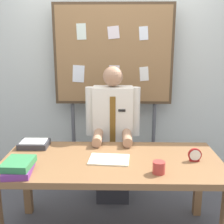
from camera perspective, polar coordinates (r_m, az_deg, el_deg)
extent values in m
cube|color=silver|center=(3.46, 0.35, 8.75)|extent=(6.40, 0.08, 2.70)
cube|color=brown|center=(2.37, -0.09, -9.99)|extent=(1.79, 0.82, 0.05)
cube|color=brown|center=(2.98, -16.65, -13.12)|extent=(0.07, 0.07, 0.68)
cube|color=brown|center=(2.95, 16.94, -13.39)|extent=(0.07, 0.07, 0.68)
cube|color=#2D2D33|center=(3.17, 0.16, -13.20)|extent=(0.34, 0.30, 0.44)
cube|color=silver|center=(2.94, 0.17, -2.52)|extent=(0.40, 0.22, 0.79)
sphere|color=#A87A5B|center=(2.84, 0.18, 7.17)|extent=(0.20, 0.20, 0.20)
cylinder|color=silver|center=(2.89, -4.39, 0.15)|extent=(0.09, 0.09, 0.50)
cylinder|color=silver|center=(2.88, 4.74, 0.11)|extent=(0.09, 0.09, 0.50)
cylinder|color=#A87A5B|center=(2.71, -2.89, -5.14)|extent=(0.09, 0.30, 0.09)
cylinder|color=#A87A5B|center=(2.71, 3.06, -5.18)|extent=(0.09, 0.30, 0.09)
cube|color=brown|center=(2.81, 0.13, -2.03)|extent=(0.06, 0.01, 0.51)
cube|color=black|center=(2.78, 1.99, 0.30)|extent=(0.07, 0.01, 0.02)
cube|color=#4C3823|center=(3.25, 0.31, 11.41)|extent=(1.34, 0.05, 1.11)
cube|color=olive|center=(3.24, 0.31, 11.40)|extent=(1.28, 0.04, 1.05)
cylinder|color=#59595E|center=(3.52, -7.67, -5.54)|extent=(0.04, 0.04, 0.99)
cylinder|color=#59595E|center=(3.51, 8.28, -5.64)|extent=(0.04, 0.04, 0.99)
cube|color=silver|center=(3.23, 0.45, 7.82)|extent=(0.12, 0.00, 0.17)
cube|color=white|center=(3.26, -6.73, 7.62)|extent=(0.14, 0.00, 0.20)
cube|color=silver|center=(3.22, 0.32, 15.65)|extent=(0.14, 0.00, 0.14)
cube|color=silver|center=(3.24, -6.16, 15.73)|extent=(0.11, 0.00, 0.18)
cube|color=white|center=(3.25, 6.45, 7.60)|extent=(0.11, 0.00, 0.16)
cube|color=white|center=(3.23, 6.36, 15.42)|extent=(0.11, 0.00, 0.15)
cube|color=#72337F|center=(2.24, -18.14, -10.89)|extent=(0.22, 0.31, 0.05)
cube|color=#337F47|center=(2.21, -18.25, -9.79)|extent=(0.21, 0.25, 0.05)
cube|color=#F4EFCC|center=(2.34, -0.57, -9.49)|extent=(0.34, 0.25, 0.01)
cylinder|color=maroon|center=(2.40, 16.25, -8.22)|extent=(0.11, 0.02, 0.11)
cylinder|color=white|center=(2.39, 16.33, -8.33)|extent=(0.09, 0.00, 0.09)
cube|color=maroon|center=(2.42, 16.17, -9.26)|extent=(0.08, 0.04, 0.01)
cylinder|color=#B23833|center=(2.14, 9.37, -10.90)|extent=(0.09, 0.09, 0.09)
cube|color=#333338|center=(2.71, -15.34, -6.22)|extent=(0.26, 0.20, 0.05)
cube|color=white|center=(2.70, -15.38, -5.64)|extent=(0.22, 0.17, 0.01)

